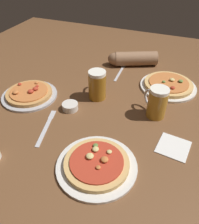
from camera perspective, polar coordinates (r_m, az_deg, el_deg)
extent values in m
cube|color=brown|center=(1.11, 0.00, -1.42)|extent=(2.40, 2.40, 0.03)
cylinder|color=silver|center=(0.88, -0.70, -13.25)|extent=(0.30, 0.30, 0.01)
cylinder|color=tan|center=(0.87, -0.71, -12.64)|extent=(0.24, 0.24, 0.02)
cylinder|color=#B73823|center=(0.86, -0.72, -12.14)|extent=(0.20, 0.20, 0.01)
ellipsoid|color=#C67038|center=(0.85, 1.26, -11.71)|extent=(0.03, 0.03, 0.01)
ellipsoid|color=#DBC67A|center=(0.88, -0.99, -9.21)|extent=(0.03, 0.03, 0.01)
ellipsoid|color=#DBC67A|center=(0.88, 2.46, -9.82)|extent=(0.02, 0.02, 0.01)
ellipsoid|color=#DBC67A|center=(0.86, -2.41, -10.89)|extent=(0.03, 0.03, 0.01)
ellipsoid|color=#C67038|center=(0.83, -0.31, -13.59)|extent=(0.02, 0.02, 0.01)
ellipsoid|color=olive|center=(0.90, -0.98, -8.29)|extent=(0.02, 0.02, 0.01)
cylinder|color=silver|center=(1.35, 16.62, 6.10)|extent=(0.31, 0.31, 0.01)
cylinder|color=tan|center=(1.34, 16.74, 6.64)|extent=(0.27, 0.27, 0.02)
cylinder|color=#C67038|center=(1.34, 16.83, 7.07)|extent=(0.22, 0.22, 0.01)
ellipsoid|color=olive|center=(1.32, 15.69, 7.28)|extent=(0.02, 0.02, 0.01)
ellipsoid|color=olive|center=(1.35, 19.54, 7.26)|extent=(0.03, 0.03, 0.01)
ellipsoid|color=#DBC67A|center=(1.35, 17.58, 7.68)|extent=(0.03, 0.03, 0.01)
ellipsoid|color=olive|center=(1.28, 14.78, 6.41)|extent=(0.03, 0.03, 0.01)
ellipsoid|color=#B73823|center=(1.28, 17.73, 5.79)|extent=(0.02, 0.02, 0.01)
cylinder|color=#B2B2B7|center=(1.27, -16.93, 3.94)|extent=(0.29, 0.29, 0.01)
cylinder|color=tan|center=(1.27, -17.06, 4.50)|extent=(0.24, 0.24, 0.02)
cylinder|color=#C67038|center=(1.26, -17.16, 4.95)|extent=(0.20, 0.20, 0.01)
ellipsoid|color=#B73823|center=(1.25, -15.61, 5.63)|extent=(0.03, 0.03, 0.01)
ellipsoid|color=#B73823|center=(1.32, -19.23, 6.58)|extent=(0.02, 0.02, 0.01)
ellipsoid|color=#B73823|center=(1.28, -15.23, 6.27)|extent=(0.02, 0.02, 0.01)
ellipsoid|color=#C67038|center=(1.31, -15.36, 7.05)|extent=(0.02, 0.02, 0.01)
ellipsoid|color=#C67038|center=(1.25, -20.12, 4.64)|extent=(0.03, 0.03, 0.02)
ellipsoid|color=#B73823|center=(1.24, -16.72, 4.96)|extent=(0.03, 0.03, 0.02)
cylinder|color=#9E6619|center=(1.18, -0.58, 6.39)|extent=(0.09, 0.09, 0.14)
cylinder|color=white|center=(1.14, -0.61, 9.64)|extent=(0.09, 0.09, 0.02)
torus|color=silver|center=(1.23, -0.67, 7.81)|extent=(0.05, 0.09, 0.09)
cylinder|color=#B27A23|center=(1.09, 14.12, 1.91)|extent=(0.09, 0.09, 0.13)
cylinder|color=white|center=(1.05, 14.75, 5.19)|extent=(0.09, 0.09, 0.02)
torus|color=silver|center=(1.12, 12.42, 3.46)|extent=(0.07, 0.07, 0.09)
cylinder|color=silver|center=(1.13, -7.31, 1.38)|extent=(0.08, 0.08, 0.03)
cube|color=white|center=(0.99, 17.89, -8.17)|extent=(0.14, 0.14, 0.01)
cube|color=silver|center=(1.43, 4.88, 9.49)|extent=(0.02, 0.19, 0.01)
cube|color=silver|center=(1.52, 6.00, 11.33)|extent=(0.03, 0.04, 0.00)
cube|color=silver|center=(1.04, -13.51, -4.50)|extent=(0.07, 0.20, 0.01)
cube|color=silver|center=(1.12, -11.69, -0.58)|extent=(0.04, 0.06, 0.00)
cylinder|color=#936B4C|center=(1.53, 9.06, 12.95)|extent=(0.28, 0.19, 0.09)
ellipsoid|color=#936B4C|center=(1.51, 3.99, 12.98)|extent=(0.10, 0.08, 0.08)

